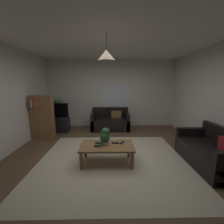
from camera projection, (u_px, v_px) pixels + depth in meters
name	position (u px, v px, depth m)	size (l,w,h in m)	color
floor	(112.00, 157.00, 3.52)	(5.16, 5.35, 0.02)	brown
rug	(112.00, 160.00, 3.32)	(3.35, 2.94, 0.01)	beige
wall_back	(111.00, 94.00, 5.92)	(5.28, 0.06, 2.72)	silver
ceiling	(112.00, 36.00, 3.00)	(5.16, 5.35, 0.02)	white
window_pane	(115.00, 97.00, 5.92)	(1.06, 0.01, 1.04)	white
couch_under_window	(110.00, 122.00, 5.63)	(1.44, 0.80, 0.82)	black
couch_right_side	(211.00, 153.00, 3.09)	(0.80, 1.46, 0.82)	black
coffee_table	(107.00, 148.00, 3.18)	(1.17, 0.65, 0.42)	olive
book_on_table_0	(98.00, 145.00, 3.12)	(0.14, 0.09, 0.02)	#2D4C8C
book_on_table_1	(98.00, 144.00, 3.11)	(0.14, 0.12, 0.03)	#387247
book_on_table_2	(98.00, 143.00, 3.12)	(0.12, 0.08, 0.02)	black
remote_on_table_0	(115.00, 143.00, 3.25)	(0.05, 0.16, 0.02)	black
remote_on_table_1	(122.00, 143.00, 3.27)	(0.05, 0.16, 0.02)	black
potted_plant_on_table	(105.00, 136.00, 3.17)	(0.22, 0.24, 0.37)	beige
tv_stand	(57.00, 125.00, 5.33)	(0.90, 0.44, 0.50)	black
tv	(55.00, 111.00, 5.20)	(0.93, 0.16, 0.57)	black
potted_palm_corner	(57.00, 115.00, 5.72)	(0.68, 0.91, 1.29)	#4C4C51
bookshelf_corner	(42.00, 117.00, 4.57)	(0.70, 0.31, 1.40)	olive
pendant_lamp	(106.00, 55.00, 2.81)	(0.35, 0.35, 0.53)	black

